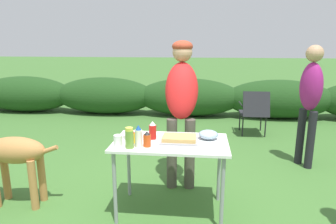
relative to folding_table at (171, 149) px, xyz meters
The scene contains 16 objects.
ground_plane 0.66m from the folding_table, ahead, with size 60.00×60.00×0.00m, color #3D6B2D.
shrub_hedge 4.06m from the folding_table, 90.00° to the left, with size 14.40×0.90×0.86m.
folding_table is the anchor object (origin of this frame).
food_tray 0.13m from the folding_table, ahead, with size 0.36×0.26×0.06m.
plate_stack 0.39m from the folding_table, 167.25° to the left, with size 0.24×0.24×0.04m, color white.
mixing_bowl 0.40m from the folding_table, 19.28° to the left, with size 0.19×0.19×0.09m, color #99B2CC.
paper_cup_stack 0.52m from the folding_table, 157.63° to the right, with size 0.08×0.08×0.11m, color white.
relish_jar 0.45m from the folding_table, 148.20° to the right, with size 0.08×0.08×0.19m.
mayo_bottle 0.37m from the folding_table, 147.61° to the right, with size 0.06×0.06×0.21m.
ketchup_bottle 0.25m from the folding_table, 161.53° to the left, with size 0.07×0.07×0.18m.
hot_sauce_bottle 0.30m from the folding_table, 141.22° to the right, with size 0.07×0.07×0.14m.
mustard_bottle 0.39m from the folding_table, 166.86° to the right, with size 0.06×0.06×0.13m.
standing_person_in_red_jacket 0.76m from the folding_table, 84.84° to the left, with size 0.39×0.52×1.69m.
standing_person_with_beanie 2.20m from the folding_table, 38.27° to the left, with size 0.36×0.40×1.64m.
dog 1.65m from the folding_table, behind, with size 0.99×0.29×0.80m.
camp_chair_green_behind_table 2.96m from the folding_table, 65.20° to the left, with size 0.49×0.60×0.83m.
Camera 1 is at (0.28, -2.72, 1.68)m, focal length 32.00 mm.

